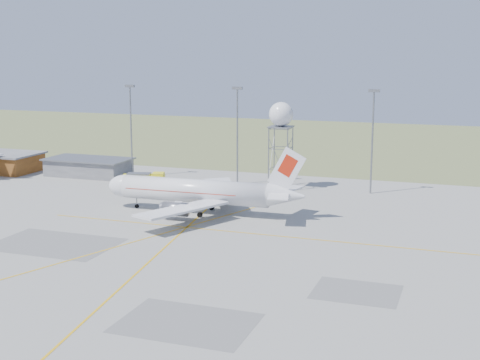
% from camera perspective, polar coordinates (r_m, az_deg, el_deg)
% --- Properties ---
extents(ground, '(400.00, 400.00, 0.00)m').
position_cam_1_polar(ground, '(79.29, -9.77, -9.65)').
color(ground, '#A3A39D').
rests_on(ground, ground).
extents(grass_strip, '(400.00, 120.00, 0.03)m').
position_cam_1_polar(grass_strip, '(209.59, 9.26, 3.21)').
color(grass_strip, '#5E713E').
rests_on(grass_strip, ground).
extents(building_grey, '(19.00, 10.00, 3.90)m').
position_cam_1_polar(building_grey, '(154.54, -12.79, 1.09)').
color(building_grey, gray).
rests_on(building_grey, ground).
extents(mast_a, '(2.20, 0.50, 20.50)m').
position_cam_1_polar(mast_a, '(149.81, -9.30, 4.81)').
color(mast_a, slate).
rests_on(mast_a, ground).
extents(mast_b, '(2.20, 0.50, 20.50)m').
position_cam_1_polar(mast_b, '(139.52, -0.23, 4.51)').
color(mast_b, slate).
rests_on(mast_b, ground).
extents(mast_c, '(2.20, 0.50, 20.50)m').
position_cam_1_polar(mast_c, '(132.73, 11.24, 3.98)').
color(mast_c, slate).
rests_on(mast_c, ground).
extents(airliner_main, '(36.23, 35.24, 12.33)m').
position_cam_1_polar(airliner_main, '(115.68, -3.60, -1.01)').
color(airliner_main, silver).
rests_on(airliner_main, ground).
extents(radar_tower, '(4.89, 4.89, 17.69)m').
position_cam_1_polar(radar_tower, '(135.42, 3.50, 3.38)').
color(radar_tower, slate).
rests_on(radar_tower, ground).
extents(fire_truck, '(8.98, 5.45, 3.41)m').
position_cam_1_polar(fire_truck, '(137.40, -8.12, -0.10)').
color(fire_truck, yellow).
rests_on(fire_truck, ground).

